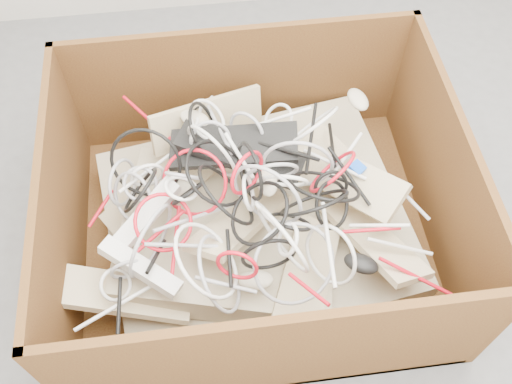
{
  "coord_description": "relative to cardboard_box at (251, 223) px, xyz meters",
  "views": [
    {
      "loc": [
        -0.38,
        -0.9,
        1.89
      ],
      "look_at": [
        -0.24,
        0.15,
        0.3
      ],
      "focal_mm": 40.7,
      "sensor_mm": 36.0,
      "label": 1
    }
  ],
  "objects": [
    {
      "name": "ground",
      "position": [
        0.26,
        -0.13,
        -0.14
      ],
      "size": [
        3.0,
        3.0,
        0.0
      ],
      "primitive_type": "plane",
      "color": "#545557",
      "rests_on": "ground"
    },
    {
      "name": "cardboard_box",
      "position": [
        0.0,
        0.0,
        0.0
      ],
      "size": [
        1.29,
        1.07,
        0.58
      ],
      "color": "#3E1F0F",
      "rests_on": "ground"
    },
    {
      "name": "keyboard_pile",
      "position": [
        0.02,
        0.01,
        0.14
      ],
      "size": [
        1.18,
        0.92,
        0.32
      ],
      "color": "#C6B98B",
      "rests_on": "cardboard_box"
    },
    {
      "name": "mice_scatter",
      "position": [
        0.06,
        0.01,
        0.21
      ],
      "size": [
        0.77,
        0.72,
        0.17
      ],
      "color": "#BBB197",
      "rests_on": "keyboard_pile"
    },
    {
      "name": "power_strip_left",
      "position": [
        -0.35,
        -0.08,
        0.23
      ],
      "size": [
        0.26,
        0.25,
        0.12
      ],
      "primitive_type": "cube",
      "rotation": [
        0.14,
        -0.26,
        0.74
      ],
      "color": "silver",
      "rests_on": "keyboard_pile"
    },
    {
      "name": "power_strip_right",
      "position": [
        -0.36,
        -0.23,
        0.21
      ],
      "size": [
        0.25,
        0.2,
        0.09
      ],
      "primitive_type": "cube",
      "rotation": [
        -0.1,
        0.17,
        -0.65
      ],
      "color": "silver",
      "rests_on": "keyboard_pile"
    },
    {
      "name": "vga_plug",
      "position": [
        0.36,
        0.04,
        0.21
      ],
      "size": [
        0.06,
        0.06,
        0.03
      ],
      "primitive_type": "cube",
      "rotation": [
        0.09,
        0.14,
        -0.92
      ],
      "color": "blue",
      "rests_on": "keyboard_pile"
    },
    {
      "name": "cable_tangle",
      "position": [
        -0.05,
        -0.06,
        0.27
      ],
      "size": [
        1.12,
        0.9,
        0.42
      ],
      "color": "black",
      "rests_on": "keyboard_pile"
    }
  ]
}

